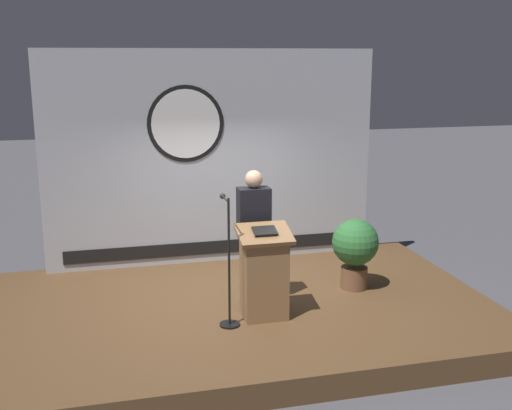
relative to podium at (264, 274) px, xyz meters
name	(u,v)px	position (x,y,z in m)	size (l,w,h in m)	color
ground_plane	(241,326)	(-0.19, 0.46, -0.85)	(40.00, 40.00, 0.00)	#4C4C51
stage_platform	(241,315)	(-0.19, 0.46, -0.70)	(6.40, 4.00, 0.30)	brown
banner_display	(212,158)	(-0.20, 2.30, 1.05)	(4.98, 0.12, 3.19)	#B2B7C1
podium	(264,274)	(0.00, 0.00, 0.00)	(0.64, 0.50, 1.13)	olive
speaker_person	(254,236)	(-0.01, 0.48, 0.33)	(0.40, 0.26, 1.72)	black
microphone_stand	(228,281)	(-0.46, -0.10, -0.01)	(0.24, 0.50, 1.54)	black
potted_plant	(355,247)	(1.44, 0.64, 0.03)	(0.63, 0.63, 0.96)	brown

